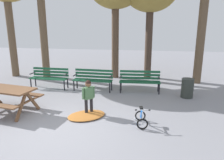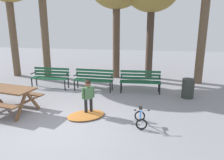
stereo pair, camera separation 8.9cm
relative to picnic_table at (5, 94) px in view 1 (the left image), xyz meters
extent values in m
plane|color=gray|center=(2.07, -0.81, -0.59)|extent=(36.00, 36.00, 0.00)
cube|color=brown|center=(0.00, 0.00, 0.15)|extent=(1.90, 1.04, 0.05)
cube|color=brown|center=(0.09, 0.54, -0.14)|extent=(1.82, 0.52, 0.04)
cube|color=brown|center=(0.73, -0.37, -0.24)|extent=(0.15, 0.57, 0.76)
cube|color=brown|center=(0.81, 0.12, -0.24)|extent=(0.15, 0.57, 0.76)
cube|color=brown|center=(0.77, -0.12, -0.17)|extent=(0.25, 1.10, 0.04)
cube|color=#195133|center=(0.13, 2.76, -0.15)|extent=(1.60, 0.10, 0.03)
cube|color=#195133|center=(0.13, 2.64, -0.15)|extent=(1.60, 0.10, 0.03)
cube|color=#195133|center=(0.13, 2.52, -0.15)|extent=(1.60, 0.10, 0.03)
cube|color=#195133|center=(0.13, 2.40, -0.15)|extent=(1.60, 0.10, 0.03)
cube|color=#195133|center=(0.13, 2.80, -0.05)|extent=(1.60, 0.07, 0.09)
cube|color=#195133|center=(0.13, 2.80, 0.08)|extent=(1.60, 0.07, 0.09)
cube|color=#195133|center=(0.13, 2.80, 0.21)|extent=(1.60, 0.07, 0.09)
cylinder|color=black|center=(0.88, 2.41, -0.37)|extent=(0.05, 0.05, 0.44)
cylinder|color=black|center=(0.88, 2.77, -0.37)|extent=(0.05, 0.05, 0.44)
cube|color=black|center=(0.88, 2.59, 0.03)|extent=(0.05, 0.40, 0.03)
cylinder|color=black|center=(-0.62, 2.43, -0.37)|extent=(0.05, 0.05, 0.44)
cylinder|color=black|center=(-0.62, 2.79, -0.37)|extent=(0.05, 0.05, 0.44)
cube|color=black|center=(-0.62, 2.61, 0.03)|extent=(0.05, 0.40, 0.03)
cube|color=#195133|center=(2.04, 2.77, -0.15)|extent=(1.60, 0.12, 0.03)
cube|color=#195133|center=(2.03, 2.65, -0.15)|extent=(1.60, 0.12, 0.03)
cube|color=#195133|center=(2.03, 2.53, -0.15)|extent=(1.60, 0.12, 0.03)
cube|color=#195133|center=(2.02, 2.41, -0.15)|extent=(1.60, 0.12, 0.03)
cube|color=#195133|center=(2.04, 2.81, -0.05)|extent=(1.60, 0.09, 0.09)
cube|color=#195133|center=(2.04, 2.81, 0.08)|extent=(1.60, 0.09, 0.09)
cube|color=#195133|center=(2.04, 2.81, 0.21)|extent=(1.60, 0.09, 0.09)
cylinder|color=black|center=(2.78, 2.41, -0.37)|extent=(0.05, 0.05, 0.44)
cylinder|color=black|center=(2.79, 2.77, -0.37)|extent=(0.05, 0.05, 0.44)
cube|color=black|center=(2.78, 2.59, 0.03)|extent=(0.05, 0.40, 0.03)
cylinder|color=black|center=(1.28, 2.45, -0.37)|extent=(0.05, 0.05, 0.44)
cylinder|color=black|center=(1.29, 2.81, -0.37)|extent=(0.05, 0.05, 0.44)
cube|color=black|center=(1.28, 2.63, 0.03)|extent=(0.05, 0.40, 0.03)
cube|color=#195133|center=(3.92, 2.86, -0.15)|extent=(1.60, 0.18, 0.03)
cube|color=#195133|center=(3.93, 2.74, -0.15)|extent=(1.60, 0.18, 0.03)
cube|color=#195133|center=(3.93, 2.62, -0.15)|extent=(1.60, 0.18, 0.03)
cube|color=#195133|center=(3.94, 2.50, -0.15)|extent=(1.60, 0.18, 0.03)
cube|color=#195133|center=(3.91, 2.90, -0.05)|extent=(1.60, 0.15, 0.09)
cube|color=#195133|center=(3.91, 2.90, 0.08)|extent=(1.60, 0.15, 0.09)
cube|color=#195133|center=(3.91, 2.90, 0.21)|extent=(1.60, 0.15, 0.09)
cylinder|color=black|center=(4.69, 2.57, -0.37)|extent=(0.05, 0.05, 0.44)
cylinder|color=black|center=(4.66, 2.93, -0.37)|extent=(0.05, 0.05, 0.44)
cube|color=black|center=(4.68, 2.75, 0.03)|extent=(0.07, 0.40, 0.03)
cylinder|color=black|center=(3.19, 2.47, -0.37)|extent=(0.05, 0.05, 0.44)
cylinder|color=black|center=(3.17, 2.83, -0.37)|extent=(0.05, 0.05, 0.44)
cube|color=black|center=(3.18, 2.65, 0.03)|extent=(0.07, 0.40, 0.03)
cylinder|color=black|center=(2.60, 0.34, -0.35)|extent=(0.09, 0.09, 0.48)
cube|color=black|center=(2.60, 0.34, -0.56)|extent=(0.17, 0.18, 0.06)
cylinder|color=black|center=(2.47, 0.23, -0.35)|extent=(0.09, 0.09, 0.48)
cube|color=black|center=(2.47, 0.23, -0.56)|extent=(0.17, 0.18, 0.06)
cube|color=#477047|center=(2.54, 0.28, 0.07)|extent=(0.29, 0.28, 0.36)
sphere|color=brown|center=(2.54, 0.28, 0.35)|extent=(0.18, 0.18, 0.18)
sphere|color=black|center=(2.54, 0.28, 0.38)|extent=(0.17, 0.17, 0.17)
cylinder|color=#477047|center=(2.66, 0.39, 0.08)|extent=(0.07, 0.07, 0.34)
cylinder|color=#477047|center=(2.41, 0.18, 0.08)|extent=(0.07, 0.07, 0.34)
torus|color=black|center=(4.17, -0.43, -0.44)|extent=(0.30, 0.08, 0.30)
cylinder|color=silver|center=(4.17, -0.43, -0.44)|extent=(0.06, 0.05, 0.04)
torus|color=black|center=(4.09, 0.08, -0.44)|extent=(0.30, 0.08, 0.30)
cylinder|color=silver|center=(4.09, 0.08, -0.44)|extent=(0.06, 0.05, 0.04)
torus|color=white|center=(4.20, 0.10, -0.54)|extent=(0.11, 0.04, 0.11)
torus|color=white|center=(3.98, 0.07, -0.54)|extent=(0.11, 0.04, 0.11)
cylinder|color=blue|center=(4.14, -0.25, -0.27)|extent=(0.08, 0.31, 0.32)
cylinder|color=blue|center=(4.12, -0.09, -0.29)|extent=(0.05, 0.08, 0.27)
cylinder|color=blue|center=(4.10, -0.02, -0.43)|extent=(0.06, 0.20, 0.05)
cylinder|color=silver|center=(4.16, -0.41, -0.28)|extent=(0.04, 0.08, 0.32)
cylinder|color=blue|center=(4.14, -0.23, -0.17)|extent=(0.08, 0.32, 0.05)
cube|color=black|center=(4.11, -0.08, -0.14)|extent=(0.11, 0.18, 0.04)
cylinder|color=silver|center=(4.16, -0.39, -0.07)|extent=(0.34, 0.07, 0.02)
cylinder|color=black|center=(4.33, -0.37, -0.07)|extent=(0.05, 0.04, 0.04)
cylinder|color=black|center=(3.99, -0.42, -0.07)|extent=(0.05, 0.04, 0.04)
ellipsoid|color=#B26B2D|center=(2.52, 0.09, -0.56)|extent=(1.37, 1.29, 0.07)
cylinder|color=#2D332D|center=(5.69, 2.40, -0.23)|extent=(0.44, 0.44, 0.72)
cylinder|color=brown|center=(-2.67, 4.43, 1.35)|extent=(0.36, 0.36, 3.89)
cylinder|color=brown|center=(-1.01, 4.61, 1.65)|extent=(0.37, 0.37, 4.49)
cylinder|color=brown|center=(2.56, 5.06, 1.18)|extent=(0.35, 0.35, 3.54)
cylinder|color=#423328|center=(4.19, 5.31, 1.10)|extent=(0.35, 0.35, 3.39)
cylinder|color=brown|center=(6.47, 4.67, 1.56)|extent=(0.37, 0.37, 4.30)
camera|label=1|loc=(4.28, -5.51, 2.03)|focal=34.21mm
camera|label=2|loc=(4.37, -5.49, 2.03)|focal=34.21mm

